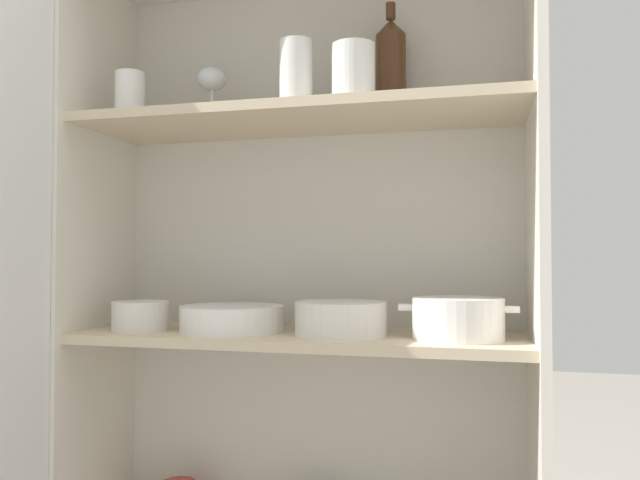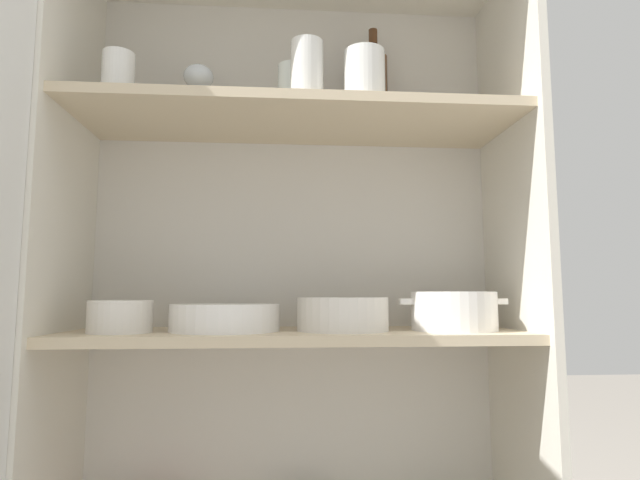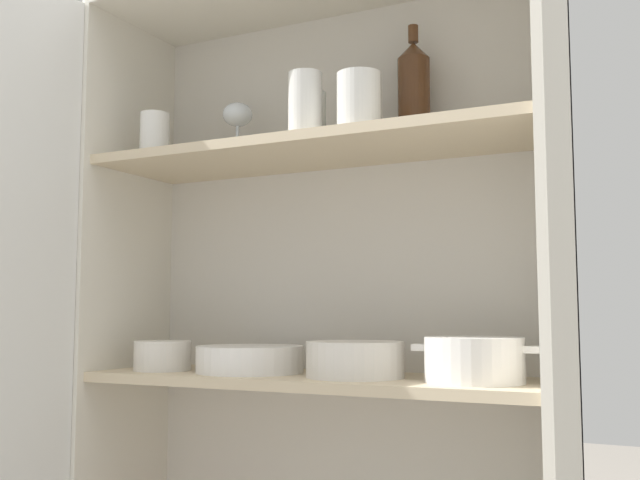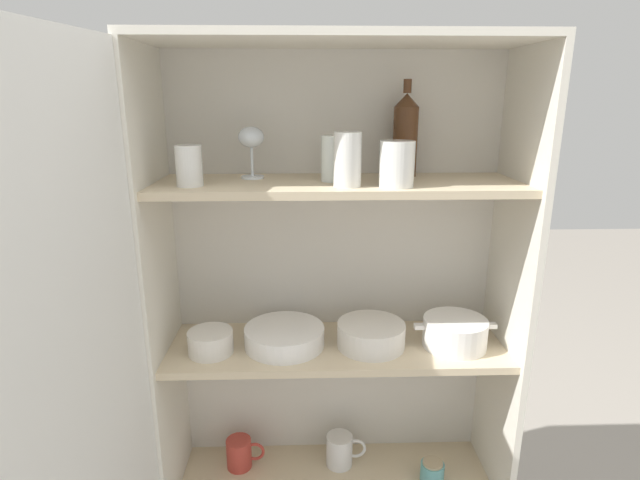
# 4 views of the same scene
# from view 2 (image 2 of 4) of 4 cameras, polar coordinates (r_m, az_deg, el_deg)

# --- Properties ---
(cupboard_back_panel) EXTENTS (0.95, 0.02, 1.49)m
(cupboard_back_panel) POSITION_cam_2_polar(r_m,az_deg,el_deg) (1.18, -2.92, -8.29)
(cupboard_back_panel) COLOR silver
(cupboard_back_panel) RESTS_ON ground_plane
(cupboard_side_left) EXTENTS (0.02, 0.32, 1.49)m
(cupboard_side_left) POSITION_cam_2_polar(r_m,az_deg,el_deg) (1.12, -27.62, -7.68)
(cupboard_side_left) COLOR silver
(cupboard_side_left) RESTS_ON ground_plane
(cupboard_side_right) EXTENTS (0.02, 0.32, 1.49)m
(cupboard_side_right) POSITION_cam_2_polar(r_m,az_deg,el_deg) (1.14, 21.64, -7.91)
(cupboard_side_right) COLOR silver
(cupboard_side_right) RESTS_ON ground_plane
(shelf_board_middle) EXTENTS (0.92, 0.28, 0.02)m
(shelf_board_middle) POSITION_cam_2_polar(r_m,az_deg,el_deg) (1.03, -2.72, -10.86)
(shelf_board_middle) COLOR beige
(shelf_board_upper) EXTENTS (0.92, 0.28, 0.02)m
(shelf_board_upper) POSITION_cam_2_polar(r_m,az_deg,el_deg) (1.09, -2.59, 13.53)
(shelf_board_upper) COLOR beige
(tumbler_glass_0) EXTENTS (0.07, 0.07, 0.13)m
(tumbler_glass_0) POSITION_cam_2_polar(r_m,az_deg,el_deg) (1.06, -1.50, 18.59)
(tumbler_glass_0) COLOR white
(tumbler_glass_0) RESTS_ON shelf_board_upper
(tumbler_glass_1) EXTENTS (0.08, 0.08, 0.11)m
(tumbler_glass_1) POSITION_cam_2_polar(r_m,az_deg,el_deg) (1.06, 5.11, 17.99)
(tumbler_glass_1) COLOR white
(tumbler_glass_1) RESTS_ON shelf_board_upper
(tumbler_glass_2) EXTENTS (0.06, 0.06, 0.11)m
(tumbler_glass_2) POSITION_cam_2_polar(r_m,az_deg,el_deg) (1.12, -3.19, 16.60)
(tumbler_glass_2) COLOR white
(tumbler_glass_2) RESTS_ON shelf_board_upper
(tumbler_glass_3) EXTENTS (0.06, 0.06, 0.10)m
(tumbler_glass_3) POSITION_cam_2_polar(r_m,az_deg,el_deg) (1.11, -22.07, 16.87)
(tumbler_glass_3) COLOR white
(tumbler_glass_3) RESTS_ON shelf_board_upper
(wine_glass_0) EXTENTS (0.07, 0.07, 0.13)m
(wine_glass_0) POSITION_cam_2_polar(r_m,az_deg,el_deg) (1.20, -13.71, 17.26)
(wine_glass_0) COLOR white
(wine_glass_0) RESTS_ON shelf_board_upper
(wine_bottle) EXTENTS (0.07, 0.07, 0.25)m
(wine_bottle) POSITION_cam_2_polar(r_m,az_deg,el_deg) (1.24, 6.15, 17.08)
(wine_bottle) COLOR #4C2D19
(wine_bottle) RESTS_ON shelf_board_upper
(plate_stack_white) EXTENTS (0.22, 0.22, 0.05)m
(plate_stack_white) POSITION_cam_2_polar(r_m,az_deg,el_deg) (1.03, -10.79, -8.70)
(plate_stack_white) COLOR white
(plate_stack_white) RESTS_ON shelf_board_middle
(mixing_bowl_large) EXTENTS (0.18, 0.18, 0.07)m
(mixing_bowl_large) POSITION_cam_2_polar(r_m,az_deg,el_deg) (1.02, 2.60, -8.28)
(mixing_bowl_large) COLOR silver
(mixing_bowl_large) RESTS_ON shelf_board_middle
(serving_bowl_small) EXTENTS (0.12, 0.12, 0.06)m
(serving_bowl_small) POSITION_cam_2_polar(r_m,az_deg,el_deg) (1.04, -21.85, -7.95)
(serving_bowl_small) COLOR silver
(serving_bowl_small) RESTS_ON shelf_board_middle
(casserole_dish) EXTENTS (0.22, 0.17, 0.08)m
(casserole_dish) POSITION_cam_2_polar(r_m,az_deg,el_deg) (1.07, 15.02, -7.84)
(casserole_dish) COLOR white
(casserole_dish) RESTS_ON shelf_board_middle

